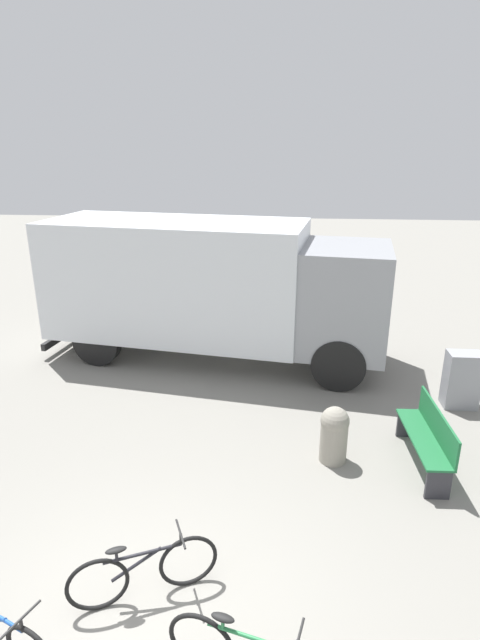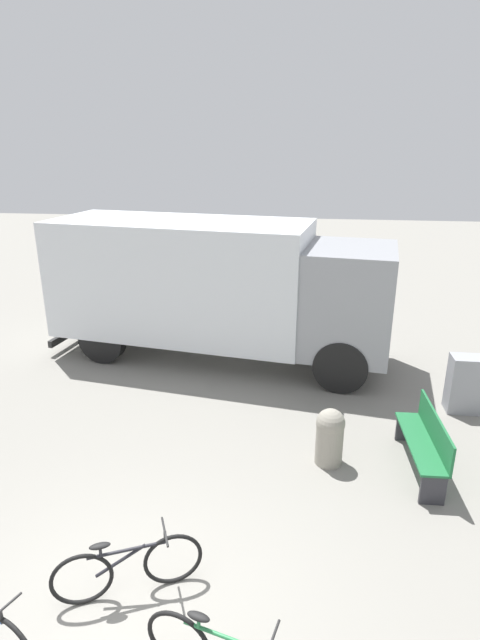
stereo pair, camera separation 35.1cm
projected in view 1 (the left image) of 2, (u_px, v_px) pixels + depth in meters
The scene contains 5 objects.
delivery_truck at pixel (209, 284), 10.95m from camera, with size 7.70×3.32×3.08m.
park_bench at pixel (429, 436), 7.46m from camera, with size 0.47×1.67×0.92m.
bicycle_middle at pixel (144, 571), 5.29m from camera, with size 1.49×0.72×0.74m.
bollard_near_bench at pixel (334, 433), 7.57m from camera, with size 0.44×0.44×0.91m.
utility_box at pixel (462, 380), 9.16m from camera, with size 0.60×0.41×1.07m.
Camera 1 is at (1.41, -3.41, 4.63)m, focal length 28.00 mm.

